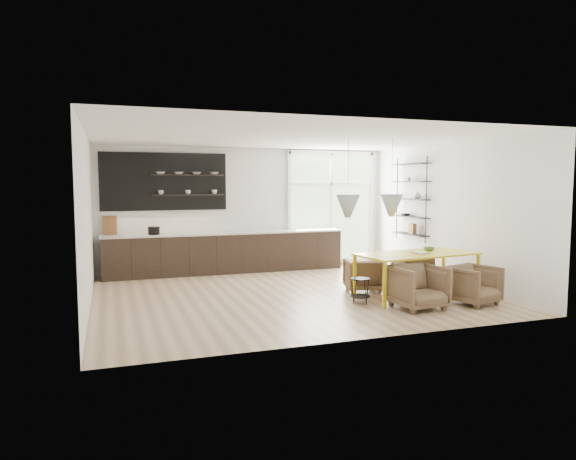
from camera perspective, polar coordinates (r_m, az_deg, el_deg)
The scene contains 11 objects.
room at distance 10.72m, azimuth 1.15°, elevation 1.99°, with size 7.02×6.01×2.91m.
kitchen_run at distance 11.97m, azimuth -7.28°, elevation -1.86°, with size 5.54×0.69×2.75m.
right_shelving at distance 12.03m, azimuth 13.55°, elevation 3.11°, with size 0.26×1.22×1.90m.
dining_table at distance 9.59m, azimuth 14.15°, elevation -2.83°, with size 2.30×1.24×0.80m.
armchair_back_left at distance 9.97m, azimuth 8.33°, elevation -4.97°, with size 0.66×0.68×0.62m, color brown.
armchair_back_right at distance 10.66m, azimuth 13.61°, elevation -4.42°, with size 0.65×0.67×0.61m, color brown.
armchair_front_left at distance 8.75m, azimuth 14.27°, elevation -6.16°, with size 0.77×0.80×0.72m, color brown.
armchair_front_right at distance 9.35m, azimuth 19.94°, elevation -5.76°, with size 0.71×0.73×0.67m, color brown.
wire_stool at distance 8.96m, azimuth 8.04°, elevation -6.30°, with size 0.35×0.35×0.44m.
table_book at distance 9.51m, azimuth 13.95°, elevation -2.48°, with size 0.21×0.29×0.03m, color white.
table_bowl at distance 10.00m, azimuth 15.39°, elevation -2.03°, with size 0.21×0.21×0.07m, color #4B7641.
Camera 1 is at (-3.15, -8.93, 2.06)m, focal length 32.00 mm.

